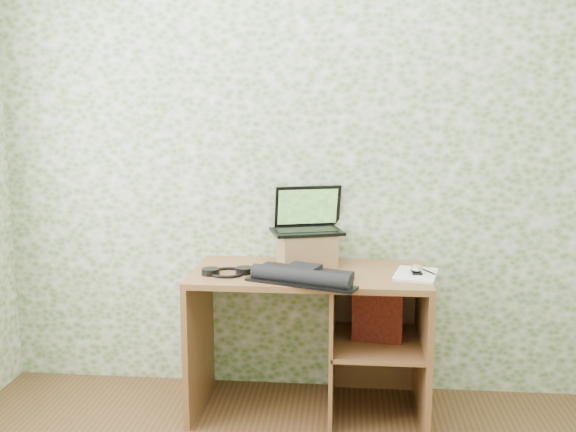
# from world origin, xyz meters

# --- Properties ---
(wall_back) EXTENTS (3.50, 0.00, 3.50)m
(wall_back) POSITION_xyz_m (0.00, 1.75, 1.30)
(wall_back) COLOR white
(wall_back) RESTS_ON ground
(desk) EXTENTS (1.20, 0.60, 0.75)m
(desk) POSITION_xyz_m (0.08, 1.47, 0.48)
(desk) COLOR brown
(desk) RESTS_ON floor
(riser) EXTENTS (0.34, 0.31, 0.17)m
(riser) POSITION_xyz_m (-0.03, 1.58, 0.84)
(riser) COLOR olive
(riser) RESTS_ON desk
(laptop) EXTENTS (0.42, 0.35, 0.24)m
(laptop) POSITION_xyz_m (-0.03, 1.62, 0.98)
(laptop) COLOR black
(laptop) RESTS_ON riser
(keyboard) EXTENTS (0.55, 0.44, 0.08)m
(keyboard) POSITION_xyz_m (-0.03, 1.26, 0.78)
(keyboard) COLOR black
(keyboard) RESTS_ON desk
(headphones) EXTENTS (0.26, 0.22, 0.03)m
(headphones) POSITION_xyz_m (-0.41, 1.35, 0.76)
(headphones) COLOR black
(headphones) RESTS_ON desk
(notepad) EXTENTS (0.25, 0.32, 0.01)m
(notepad) POSITION_xyz_m (0.53, 1.40, 0.76)
(notepad) COLOR white
(notepad) RESTS_ON desk
(mouse) EXTENTS (0.06, 0.09, 0.03)m
(mouse) POSITION_xyz_m (0.54, 1.41, 0.78)
(mouse) COLOR silver
(mouse) RESTS_ON notepad
(pen) EXTENTS (0.06, 0.11, 0.01)m
(pen) POSITION_xyz_m (0.60, 1.43, 0.77)
(pen) COLOR black
(pen) RESTS_ON notepad
(red_box) EXTENTS (0.26, 0.12, 0.31)m
(red_box) POSITION_xyz_m (0.35, 1.44, 0.54)
(red_box) COLOR maroon
(red_box) RESTS_ON desk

